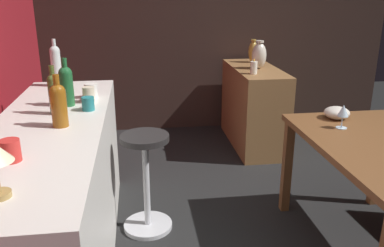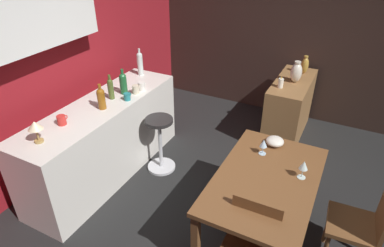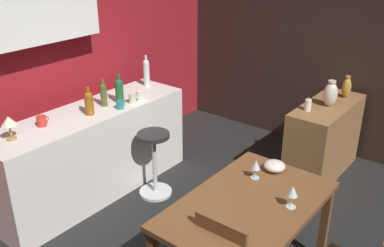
# 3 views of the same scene
# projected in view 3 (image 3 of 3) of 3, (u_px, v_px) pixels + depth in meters

# --- Properties ---
(wall_kitchen_back) EXTENTS (5.20, 0.33, 2.60)m
(wall_kitchen_back) POSITION_uv_depth(u_px,v_px,m) (34.00, 52.00, 4.14)
(wall_kitchen_back) COLOR maroon
(wall_kitchen_back) RESTS_ON ground_plane
(wall_side_right) EXTENTS (0.10, 4.40, 2.60)m
(wall_side_right) POSITION_uv_depth(u_px,v_px,m) (317.00, 41.00, 5.05)
(wall_side_right) COLOR #33231E
(wall_side_right) RESTS_ON ground_plane
(dining_table) EXTENTS (1.32, 0.81, 0.74)m
(dining_table) POSITION_uv_depth(u_px,v_px,m) (248.00, 213.00, 3.02)
(dining_table) COLOR brown
(dining_table) RESTS_ON ground_plane
(kitchen_counter) EXTENTS (2.10, 0.60, 0.90)m
(kitchen_counter) POSITION_uv_depth(u_px,v_px,m) (93.00, 152.00, 4.29)
(kitchen_counter) COLOR silver
(kitchen_counter) RESTS_ON ground_plane
(sideboard_cabinet) EXTENTS (1.10, 0.44, 0.82)m
(sideboard_cabinet) POSITION_uv_depth(u_px,v_px,m) (324.00, 139.00, 4.65)
(sideboard_cabinet) COLOR olive
(sideboard_cabinet) RESTS_ON ground_plane
(bar_stool) EXTENTS (0.34, 0.34, 0.69)m
(bar_stool) POSITION_uv_depth(u_px,v_px,m) (154.00, 162.00, 4.28)
(bar_stool) COLOR #262323
(bar_stool) RESTS_ON ground_plane
(wine_glass_left) EXTENTS (0.07, 0.07, 0.17)m
(wine_glass_left) POSITION_uv_depth(u_px,v_px,m) (292.00, 192.00, 2.89)
(wine_glass_left) COLOR silver
(wine_glass_left) RESTS_ON dining_table
(wine_glass_right) EXTENTS (0.07, 0.07, 0.15)m
(wine_glass_right) POSITION_uv_depth(u_px,v_px,m) (256.00, 165.00, 3.24)
(wine_glass_right) COLOR silver
(wine_glass_right) RESTS_ON dining_table
(fruit_bowl) EXTENTS (0.17, 0.17, 0.08)m
(fruit_bowl) POSITION_uv_depth(u_px,v_px,m) (274.00, 166.00, 3.37)
(fruit_bowl) COLOR beige
(fruit_bowl) RESTS_ON dining_table
(wine_bottle_amber) EXTENTS (0.08, 0.08, 0.28)m
(wine_bottle_amber) POSITION_uv_depth(u_px,v_px,m) (89.00, 102.00, 3.98)
(wine_bottle_amber) COLOR #8C5114
(wine_bottle_amber) RESTS_ON kitchen_counter
(wine_bottle_clear) EXTENTS (0.07, 0.07, 0.34)m
(wine_bottle_clear) POSITION_uv_depth(u_px,v_px,m) (146.00, 71.00, 4.75)
(wine_bottle_clear) COLOR silver
(wine_bottle_clear) RESTS_ON kitchen_counter
(wine_bottle_olive) EXTENTS (0.06, 0.06, 0.28)m
(wine_bottle_olive) POSITION_uv_depth(u_px,v_px,m) (103.00, 94.00, 4.18)
(wine_bottle_olive) COLOR #475623
(wine_bottle_olive) RESTS_ON kitchen_counter
(wine_bottle_green) EXTENTS (0.08, 0.08, 0.29)m
(wine_bottle_green) POSITION_uv_depth(u_px,v_px,m) (119.00, 90.00, 4.27)
(wine_bottle_green) COLOR #1E592D
(wine_bottle_green) RESTS_ON kitchen_counter
(cup_cream) EXTENTS (0.11, 0.07, 0.10)m
(cup_cream) POSITION_uv_depth(u_px,v_px,m) (133.00, 98.00, 4.28)
(cup_cream) COLOR beige
(cup_cream) RESTS_ON kitchen_counter
(cup_red) EXTENTS (0.12, 0.08, 0.09)m
(cup_red) POSITION_uv_depth(u_px,v_px,m) (42.00, 121.00, 3.77)
(cup_red) COLOR red
(cup_red) RESTS_ON kitchen_counter
(cup_white) EXTENTS (0.12, 0.09, 0.10)m
(cup_white) POSITION_uv_depth(u_px,v_px,m) (141.00, 96.00, 4.36)
(cup_white) COLOR white
(cup_white) RESTS_ON kitchen_counter
(cup_teal) EXTENTS (0.11, 0.07, 0.08)m
(cup_teal) POSITION_uv_depth(u_px,v_px,m) (120.00, 105.00, 4.15)
(cup_teal) COLOR teal
(cup_teal) RESTS_ON kitchen_counter
(counter_lamp) EXTENTS (0.13, 0.13, 0.21)m
(counter_lamp) POSITION_uv_depth(u_px,v_px,m) (9.00, 123.00, 3.47)
(counter_lamp) COLOR #A58447
(counter_lamp) RESTS_ON kitchen_counter
(pillar_candle_tall) EXTENTS (0.06, 0.06, 0.14)m
(pillar_candle_tall) POSITION_uv_depth(u_px,v_px,m) (308.00, 105.00, 4.31)
(pillar_candle_tall) COLOR white
(pillar_candle_tall) RESTS_ON sideboard_cabinet
(vase_brass) EXTENTS (0.10, 0.10, 0.25)m
(vase_brass) POSITION_uv_depth(u_px,v_px,m) (346.00, 87.00, 4.63)
(vase_brass) COLOR #B78C38
(vase_brass) RESTS_ON sideboard_cabinet
(vase_ceramic_ivory) EXTENTS (0.14, 0.14, 0.28)m
(vase_ceramic_ivory) POSITION_uv_depth(u_px,v_px,m) (331.00, 94.00, 4.39)
(vase_ceramic_ivory) COLOR beige
(vase_ceramic_ivory) RESTS_ON sideboard_cabinet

